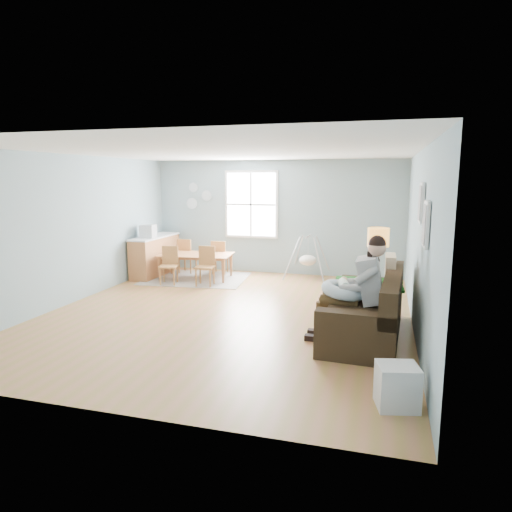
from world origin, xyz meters
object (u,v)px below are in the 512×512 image
(sofa, at_px, (369,314))
(monitor, at_px, (148,231))
(chair_sw, at_px, (169,263))
(chair_nw, at_px, (186,254))
(father, at_px, (357,286))
(chair_se, at_px, (206,264))
(dining_table, at_px, (196,266))
(chair_ne, at_px, (219,256))
(baby_swing, at_px, (308,260))
(storage_cube, at_px, (396,386))
(toddler, at_px, (365,279))
(counter, at_px, (155,255))
(floor_lamp, at_px, (378,246))

(sofa, relative_size, monitor, 7.00)
(chair_sw, bearing_deg, chair_nw, 95.57)
(monitor, bearing_deg, father, -31.73)
(chair_se, bearing_deg, sofa, -33.87)
(dining_table, height_order, chair_ne, chair_ne)
(chair_nw, relative_size, chair_ne, 1.03)
(sofa, height_order, chair_sw, sofa)
(chair_se, xyz_separation_m, baby_swing, (1.99, 1.27, -0.03))
(dining_table, xyz_separation_m, chair_ne, (0.35, 0.60, 0.17))
(chair_se, height_order, chair_nw, same)
(chair_sw, bearing_deg, storage_cube, -43.13)
(father, bearing_deg, sofa, 63.00)
(toddler, xyz_separation_m, chair_ne, (-3.52, 3.23, -0.34))
(sofa, xyz_separation_m, chair_ne, (-3.59, 3.46, 0.12))
(counter, bearing_deg, monitor, -88.76)
(storage_cube, xyz_separation_m, chair_ne, (-3.94, 5.56, 0.23))
(toddler, bearing_deg, father, -99.50)
(chair_ne, relative_size, counter, 0.49)
(chair_ne, xyz_separation_m, monitor, (-1.44, -0.77, 0.63))
(chair_nw, height_order, monitor, monitor)
(father, bearing_deg, dining_table, 139.91)
(sofa, bearing_deg, toddler, 108.15)
(storage_cube, bearing_deg, baby_swing, 107.85)
(storage_cube, height_order, monitor, monitor)
(sofa, relative_size, toddler, 2.57)
(chair_se, xyz_separation_m, chair_ne, (-0.11, 1.12, -0.02))
(counter, bearing_deg, baby_swing, 9.58)
(floor_lamp, bearing_deg, chair_se, 150.53)
(dining_table, relative_size, monitor, 4.78)
(dining_table, distance_m, baby_swing, 2.57)
(sofa, distance_m, chair_ne, 4.98)
(counter, bearing_deg, father, -34.32)
(floor_lamp, relative_size, chair_sw, 1.90)
(toddler, relative_size, counter, 0.55)
(storage_cube, height_order, chair_se, chair_se)
(dining_table, distance_m, chair_nw, 0.72)
(dining_table, bearing_deg, father, -45.62)
(chair_sw, bearing_deg, monitor, 149.46)
(toddler, distance_m, floor_lamp, 0.53)
(storage_cube, distance_m, chair_ne, 6.82)
(toddler, bearing_deg, chair_ne, 137.40)
(storage_cube, bearing_deg, monitor, 138.35)
(floor_lamp, xyz_separation_m, chair_ne, (-3.67, 3.13, -0.83))
(chair_se, bearing_deg, storage_cube, -49.19)
(chair_sw, bearing_deg, sofa, -27.67)
(toddler, height_order, chair_sw, toddler)
(chair_sw, height_order, monitor, monitor)
(father, xyz_separation_m, counter, (-4.88, 3.33, -0.34))
(sofa, distance_m, counter, 5.87)
(floor_lamp, distance_m, chair_se, 4.18)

